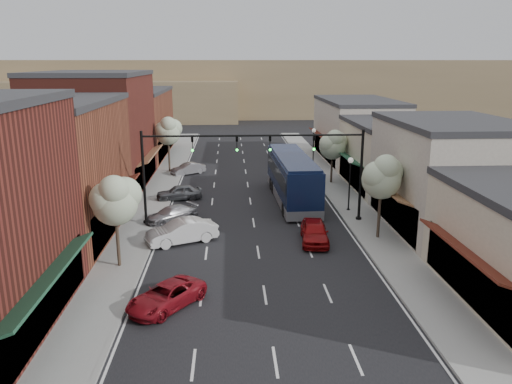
{
  "coord_description": "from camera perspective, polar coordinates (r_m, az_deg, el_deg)",
  "views": [
    {
      "loc": [
        -1.73,
        -27.68,
        11.79
      ],
      "look_at": [
        0.22,
        8.73,
        2.2
      ],
      "focal_mm": 35.0,
      "sensor_mm": 36.0,
      "label": 1
    }
  ],
  "objects": [
    {
      "name": "red_hatchback",
      "position": [
        33.65,
        6.69,
        -4.53
      ],
      "size": [
        2.17,
        4.52,
        1.49
      ],
      "primitive_type": "imported",
      "rotation": [
        0.0,
        0.0,
        -0.1
      ],
      "color": "maroon",
      "rests_on": "ground"
    },
    {
      "name": "bldg_right_far",
      "position": [
        62.18,
        11.43,
        6.93
      ],
      "size": [
        9.14,
        16.1,
        7.4
      ],
      "color": "#BEB3A3",
      "rests_on": "ground"
    },
    {
      "name": "ground",
      "position": [
        30.14,
        0.47,
        -8.29
      ],
      "size": [
        160.0,
        160.0,
        0.0
      ],
      "primitive_type": "plane",
      "color": "black",
      "rests_on": "ground"
    },
    {
      "name": "tree_right_near",
      "position": [
        33.99,
        14.26,
        1.81
      ],
      "size": [
        2.85,
        2.65,
        5.95
      ],
      "color": "#47382B",
      "rests_on": "ground"
    },
    {
      "name": "bldg_left_midfar",
      "position": [
        49.71,
        -17.74,
        6.66
      ],
      "size": [
        10.14,
        14.1,
        10.9
      ],
      "color": "maroon",
      "rests_on": "ground"
    },
    {
      "name": "curb_right",
      "position": [
        48.44,
        7.41,
        0.61
      ],
      "size": [
        0.25,
        73.0,
        0.17
      ],
      "primitive_type": "cube",
      "color": "gray",
      "rests_on": "ground"
    },
    {
      "name": "bldg_right_midnear",
      "position": [
        37.88,
        21.09,
        1.73
      ],
      "size": [
        9.14,
        12.1,
        7.9
      ],
      "color": "#BEB3A3",
      "rests_on": "ground"
    },
    {
      "name": "tree_left_near",
      "position": [
        29.38,
        -15.79,
        -0.76
      ],
      "size": [
        2.85,
        2.65,
        5.69
      ],
      "color": "#47382B",
      "rests_on": "ground"
    },
    {
      "name": "parked_car_b",
      "position": [
        33.71,
        -8.49,
        -4.49
      ],
      "size": [
        5.01,
        3.48,
        1.56
      ],
      "primitive_type": "imported",
      "rotation": [
        0.0,
        0.0,
        -1.14
      ],
      "color": "silver",
      "rests_on": "ground"
    },
    {
      "name": "hill_near",
      "position": [
        108.49,
        -15.69,
        10.08
      ],
      "size": [
        50.0,
        20.0,
        8.0
      ],
      "primitive_type": "cube",
      "color": "#7A6647",
      "rests_on": "ground"
    },
    {
      "name": "curb_left",
      "position": [
        47.93,
        -9.28,
        0.39
      ],
      "size": [
        0.25,
        73.0,
        0.17
      ],
      "primitive_type": "cube",
      "color": "gray",
      "rests_on": "ground"
    },
    {
      "name": "signal_mast_left",
      "position": [
        36.6,
        -9.12,
        3.25
      ],
      "size": [
        8.22,
        0.46,
        7.0
      ],
      "color": "black",
      "rests_on": "ground"
    },
    {
      "name": "hill_far",
      "position": [
        117.84,
        -2.27,
        11.9
      ],
      "size": [
        120.0,
        30.0,
        12.0
      ],
      "primitive_type": "cube",
      "color": "#7A6647",
      "rests_on": "ground"
    },
    {
      "name": "parked_car_c",
      "position": [
        38.15,
        -9.67,
        -2.54
      ],
      "size": [
        4.29,
        3.87,
        1.2
      ],
      "primitive_type": "imported",
      "rotation": [
        0.0,
        0.0,
        -0.91
      ],
      "color": "#959499",
      "rests_on": "ground"
    },
    {
      "name": "sidewalk_left",
      "position": [
        48.11,
        -10.94,
        0.37
      ],
      "size": [
        2.8,
        73.0,
        0.15
      ],
      "primitive_type": "cube",
      "color": "gray",
      "rests_on": "ground"
    },
    {
      "name": "parked_car_d",
      "position": [
        44.11,
        -8.78,
        -0.05
      ],
      "size": [
        4.17,
        2.36,
        1.34
      ],
      "primitive_type": "imported",
      "rotation": [
        0.0,
        0.0,
        -1.36
      ],
      "color": "#515458",
      "rests_on": "ground"
    },
    {
      "name": "bldg_left_far",
      "position": [
        65.34,
        -14.19,
        7.58
      ],
      "size": [
        10.14,
        18.1,
        8.4
      ],
      "color": "brown",
      "rests_on": "ground"
    },
    {
      "name": "signal_mast_right",
      "position": [
        37.13,
        8.43,
        3.44
      ],
      "size": [
        8.22,
        0.46,
        7.0
      ],
      "color": "black",
      "rests_on": "ground"
    },
    {
      "name": "coach_bus",
      "position": [
        43.12,
        4.17,
        1.67
      ],
      "size": [
        3.27,
        13.15,
        3.99
      ],
      "rotation": [
        0.0,
        0.0,
        0.03
      ],
      "color": "#0E1839",
      "rests_on": "ground"
    },
    {
      "name": "lamp_post_near",
      "position": [
        40.32,
        10.69,
        1.89
      ],
      "size": [
        0.44,
        0.44,
        4.44
      ],
      "color": "black",
      "rests_on": "ground"
    },
    {
      "name": "parked_car_e",
      "position": [
        53.98,
        -7.76,
        2.65
      ],
      "size": [
        3.79,
        3.21,
        1.23
      ],
      "primitive_type": "imported",
      "rotation": [
        0.0,
        0.0,
        -0.95
      ],
      "color": "#A2A1A6",
      "rests_on": "ground"
    },
    {
      "name": "bldg_left_midnear",
      "position": [
        36.63,
        -22.97,
        2.32
      ],
      "size": [
        10.14,
        14.1,
        9.4
      ],
      "color": "brown",
      "rests_on": "ground"
    },
    {
      "name": "lamp_post_far",
      "position": [
        57.17,
        6.6,
        5.8
      ],
      "size": [
        0.44,
        0.44,
        4.44
      ],
      "color": "black",
      "rests_on": "ground"
    },
    {
      "name": "sidewalk_right",
      "position": [
        48.71,
        9.03,
        0.63
      ],
      "size": [
        2.8,
        73.0,
        0.15
      ],
      "primitive_type": "cube",
      "color": "gray",
      "rests_on": "ground"
    },
    {
      "name": "tree_left_far",
      "position": [
        54.5,
        -9.99,
        6.93
      ],
      "size": [
        2.85,
        2.65,
        6.13
      ],
      "color": "#47382B",
      "rests_on": "ground"
    },
    {
      "name": "bldg_right_midfar",
      "position": [
        48.98,
        15.39,
        4.06
      ],
      "size": [
        9.14,
        12.1,
        6.4
      ],
      "color": "beige",
      "rests_on": "ground"
    },
    {
      "name": "parked_car_a",
      "position": [
        25.42,
        -10.23,
        -11.63
      ],
      "size": [
        4.21,
        4.63,
        1.2
      ],
      "primitive_type": "imported",
      "rotation": [
        0.0,
        0.0,
        -0.66
      ],
      "color": "maroon",
      "rests_on": "ground"
    },
    {
      "name": "tree_right_far",
      "position": [
        49.3,
        8.81,
        5.46
      ],
      "size": [
        2.85,
        2.65,
        5.43
      ],
      "color": "#47382B",
      "rests_on": "ground"
    }
  ]
}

